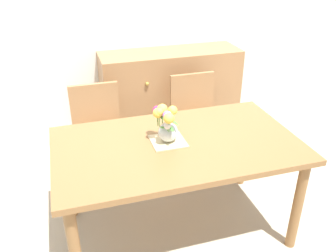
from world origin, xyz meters
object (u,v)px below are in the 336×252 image
chair_right (195,116)px  flower_vase (166,123)px  chair_left (98,129)px  dresser (170,98)px  dining_table (177,154)px

chair_right → flower_vase: (-0.52, -0.78, 0.38)m
chair_left → dresser: bearing=-147.9°
dresser → dining_table: bearing=-105.3°
chair_right → chair_left: bearing=0.0°
chair_left → chair_right: bearing=-180.0°
dresser → flower_vase: size_ratio=5.55×
chair_right → flower_vase: bearing=56.6°
chair_right → flower_vase: flower_vase is taller
dresser → flower_vase: bearing=-108.4°
chair_left → chair_right: (0.90, 0.00, 0.00)m
dining_table → dresser: (0.36, 1.33, -0.17)m
dining_table → flower_vase: size_ratio=6.54×
dining_table → dresser: size_ratio=1.18×
dresser → flower_vase: 1.42m
dresser → chair_left: bearing=-147.9°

